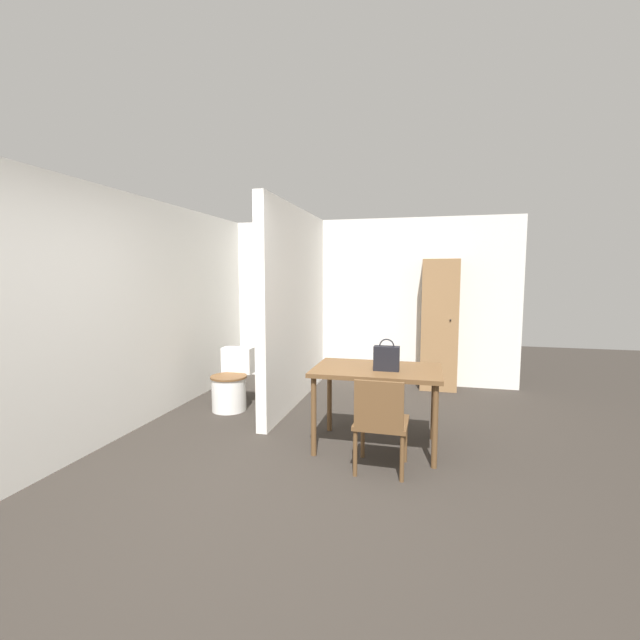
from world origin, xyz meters
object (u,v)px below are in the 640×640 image
Objects in this scene: dining_table at (377,377)px; handbag at (387,358)px; wooden_cabinet at (439,325)px; wooden_chair at (381,421)px; toilet at (231,385)px.

handbag reaches higher than dining_table.
handbag is at bearing -41.26° from dining_table.
handbag is 2.49m from wooden_cabinet.
wooden_chair reaches higher than toilet.
wooden_chair is at bearing -90.36° from handbag.
wooden_cabinet reaches higher than handbag.
dining_table is at bearing 101.07° from wooden_chair.
toilet is 0.39× the size of wooden_cabinet.
handbag is (1.98, -0.86, 0.59)m from toilet.
toilet is 2.24m from handbag.
handbag is at bearing -102.43° from wooden_cabinet.
wooden_chair is at bearing -80.06° from dining_table.
dining_table is at bearing -22.30° from toilet.
handbag is at bearing -23.39° from toilet.
toilet is at bearing 157.70° from dining_table.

